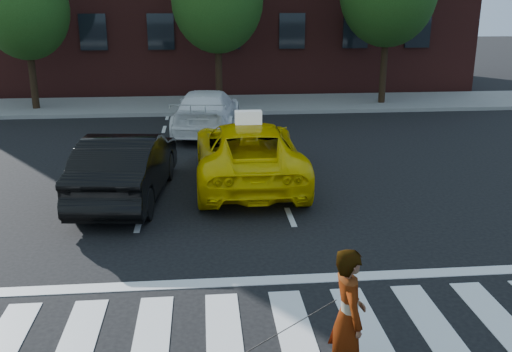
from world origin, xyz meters
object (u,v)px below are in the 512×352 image
at_px(white_suv, 207,111).
at_px(woman, 348,317).
at_px(black_sedan, 127,166).
at_px(taxi, 248,152).

bearing_deg(white_suv, woman, 103.54).
relative_size(black_sedan, woman, 2.70).
distance_m(taxi, black_sedan, 3.06).
distance_m(taxi, woman, 8.04).
relative_size(black_sedan, white_suv, 0.94).
bearing_deg(white_suv, black_sedan, 81.32).
xyz_separation_m(taxi, black_sedan, (-2.90, -0.99, 0.01)).
bearing_deg(taxi, white_suv, -80.54).
xyz_separation_m(white_suv, woman, (1.52, -13.80, 0.15)).
xyz_separation_m(taxi, woman, (0.55, -8.02, 0.11)).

